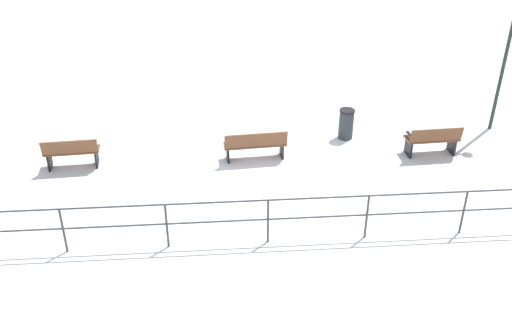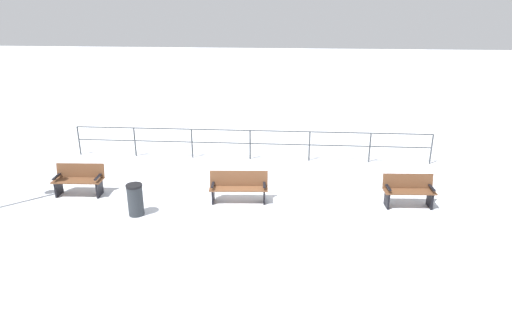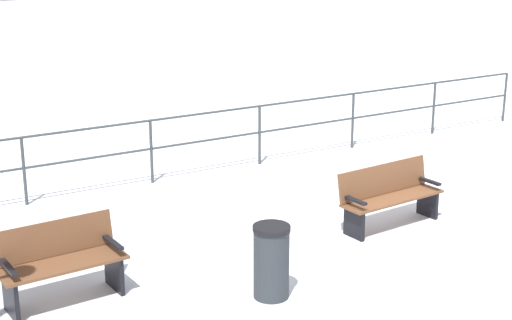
% 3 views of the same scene
% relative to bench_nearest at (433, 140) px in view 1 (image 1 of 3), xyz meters
% --- Properties ---
extents(ground_plane, '(80.00, 80.00, 0.00)m').
position_rel_bench_nearest_xyz_m(ground_plane, '(0.17, 4.75, -0.47)').
color(ground_plane, white).
rests_on(ground_plane, ground).
extents(bench_nearest, '(0.64, 1.45, 0.90)m').
position_rel_bench_nearest_xyz_m(bench_nearest, '(0.00, 0.00, 0.00)').
color(bench_nearest, brown).
rests_on(bench_nearest, ground).
extents(bench_second, '(0.60, 1.69, 0.87)m').
position_rel_bench_nearest_xyz_m(bench_second, '(0.11, 4.75, -0.00)').
color(bench_second, brown).
rests_on(bench_second, ground).
extents(bench_third, '(0.60, 1.42, 0.90)m').
position_rel_bench_nearest_xyz_m(bench_third, '(0.05, 9.50, 0.00)').
color(bench_third, brown).
rests_on(bench_third, ground).
extents(waterfront_railing, '(0.05, 12.71, 1.09)m').
position_rel_bench_nearest_xyz_m(waterfront_railing, '(-3.45, 4.75, 0.27)').
color(waterfront_railing, '#383D42').
rests_on(waterfront_railing, ground).
extents(trash_bin, '(0.43, 0.43, 0.88)m').
position_rel_bench_nearest_xyz_m(trash_bin, '(1.17, 2.09, -0.03)').
color(trash_bin, '#2D3338').
rests_on(trash_bin, ground).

